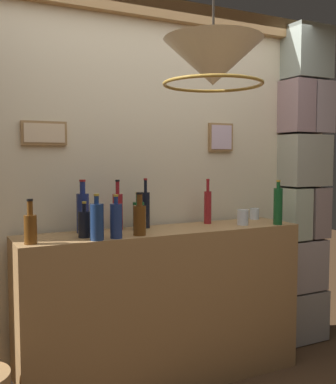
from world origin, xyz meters
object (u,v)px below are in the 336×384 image
Objects in this scene: liquor_bottle_tequila at (83,211)px; glass_tumbler_rocks at (243,217)px; liquor_bottle_amaro at (30,227)px; liquor_bottle_vermouth at (118,211)px; liquor_bottle_port at (208,206)px; liquor_bottle_rum at (140,219)px; liquor_bottle_whiskey at (278,206)px; liquor_bottle_gin at (84,224)px; liquor_bottle_bourbon at (146,209)px; liquor_bottle_scotch at (97,221)px; liquor_bottle_rye at (116,220)px; glass_tumbler_highball at (254,214)px; pendant_lamp at (213,64)px; liquor_bottle_brandy at (139,215)px.

liquor_bottle_tequila reaches higher than glass_tumbler_rocks.
liquor_bottle_amaro is 0.76× the size of liquor_bottle_vermouth.
liquor_bottle_rum is (-0.62, -0.23, -0.02)m from liquor_bottle_port.
liquor_bottle_rum is (-1.04, 0.03, -0.03)m from liquor_bottle_whiskey.
liquor_bottle_tequila reaches higher than liquor_bottle_gin.
liquor_bottle_bourbon is 0.43m from liquor_bottle_tequila.
liquor_bottle_port is 1.20× the size of liquor_bottle_scotch.
glass_tumbler_highball is at bearing 13.73° from liquor_bottle_rye.
liquor_bottle_whiskey is at bearing -1.32° from liquor_bottle_amaro.
liquor_bottle_tequila is 0.23m from liquor_bottle_vermouth.
liquor_bottle_whiskey is 1.37m from pendant_lamp.
liquor_bottle_bourbon is at bearing 20.22° from liquor_bottle_gin.
glass_tumbler_rocks is at bearing -42.32° from liquor_bottle_port.
liquor_bottle_bourbon reaches higher than liquor_bottle_brandy.
liquor_bottle_bourbon is at bearing 177.73° from liquor_bottle_port.
liquor_bottle_amaro is (-0.36, -0.24, -0.04)m from liquor_bottle_tequila.
liquor_bottle_rum is at bearing -111.13° from liquor_bottle_brandy.
liquor_bottle_tequila is at bearing -179.07° from glass_tumbler_highball.
glass_tumbler_rocks is 0.17× the size of pendant_lamp.
liquor_bottle_rum is 0.41× the size of pendant_lamp.
pendant_lamp is (-0.05, -0.90, 0.78)m from liquor_bottle_bourbon.
liquor_bottle_tequila is at bearing -179.41° from liquor_bottle_bourbon.
pendant_lamp reaches higher than liquor_bottle_rye.
liquor_bottle_vermouth is (-0.05, 0.25, 0.02)m from liquor_bottle_rum.
liquor_bottle_port is at bearing -175.30° from glass_tumbler_highball.
liquor_bottle_amaro is 0.95× the size of liquor_bottle_rum.
liquor_bottle_port is 0.45m from glass_tumbler_highball.
liquor_bottle_port reaches higher than glass_tumbler_rocks.
liquor_bottle_bourbon is 1.20m from pendant_lamp.
liquor_bottle_brandy is at bearing -139.88° from liquor_bottle_bourbon.
liquor_bottle_brandy is 2.91× the size of glass_tumbler_highball.
liquor_bottle_brandy is at bearing -175.13° from glass_tumbler_highball.
liquor_bottle_port is at bearing 137.68° from glass_tumbler_rocks.
glass_tumbler_highball is (0.91, 0.02, -0.09)m from liquor_bottle_bourbon.
liquor_bottle_vermouth is at bearing 51.18° from liquor_bottle_scotch.
liquor_bottle_rum reaches higher than glass_tumbler_highball.
liquor_bottle_amaro is 2.29× the size of glass_tumbler_rocks.
liquor_bottle_rye reaches higher than liquor_bottle_gin.
glass_tumbler_highball is (1.06, 0.27, -0.06)m from liquor_bottle_rum.
liquor_bottle_whiskey is at bearing -32.05° from liquor_bottle_port.
liquor_bottle_bourbon is at bearing 33.92° from liquor_bottle_scotch.
liquor_bottle_amaro reaches higher than glass_tumbler_highball.
liquor_bottle_whiskey reaches higher than liquor_bottle_rye.
liquor_bottle_bourbon is at bearing 162.59° from liquor_bottle_whiskey.
liquor_bottle_gin is 1.18m from pendant_lamp.
liquor_bottle_vermouth reaches higher than glass_tumbler_highball.
liquor_bottle_rum is at bearing -121.03° from liquor_bottle_bourbon.
liquor_bottle_whiskey is at bearing -21.86° from glass_tumbler_rocks.
liquor_bottle_tequila is 3.94× the size of glass_tumbler_highball.
liquor_bottle_rum is at bearing 11.26° from liquor_bottle_rye.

